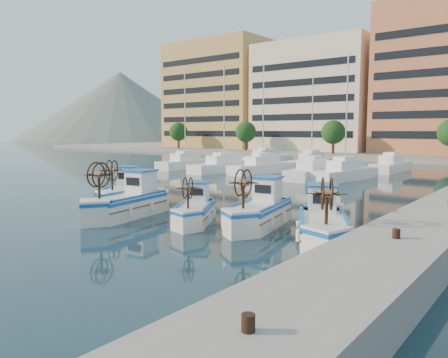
{
  "coord_description": "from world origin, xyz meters",
  "views": [
    {
      "loc": [
        16.97,
        -15.71,
        4.54
      ],
      "look_at": [
        0.24,
        5.6,
        1.5
      ],
      "focal_mm": 35.0,
      "sensor_mm": 36.0,
      "label": 1
    }
  ],
  "objects_px": {
    "fishing_boat_d": "(260,210)",
    "fishing_boat_e": "(323,223)",
    "fishing_boat_b": "(128,201)",
    "fishing_boat_c": "(195,209)",
    "fishing_boat_a": "(123,192)"
  },
  "relations": [
    {
      "from": "fishing_boat_d",
      "to": "fishing_boat_a",
      "type": "bearing_deg",
      "value": 168.09
    },
    {
      "from": "fishing_boat_a",
      "to": "fishing_boat_e",
      "type": "bearing_deg",
      "value": -37.5
    },
    {
      "from": "fishing_boat_a",
      "to": "fishing_boat_d",
      "type": "distance_m",
      "value": 9.94
    },
    {
      "from": "fishing_boat_e",
      "to": "fishing_boat_b",
      "type": "bearing_deg",
      "value": 158.79
    },
    {
      "from": "fishing_boat_b",
      "to": "fishing_boat_d",
      "type": "relative_size",
      "value": 1.05
    },
    {
      "from": "fishing_boat_c",
      "to": "fishing_boat_d",
      "type": "relative_size",
      "value": 0.84
    },
    {
      "from": "fishing_boat_c",
      "to": "fishing_boat_e",
      "type": "bearing_deg",
      "value": -28.19
    },
    {
      "from": "fishing_boat_b",
      "to": "fishing_boat_e",
      "type": "distance_m",
      "value": 10.57
    },
    {
      "from": "fishing_boat_b",
      "to": "fishing_boat_d",
      "type": "distance_m",
      "value": 7.17
    },
    {
      "from": "fishing_boat_b",
      "to": "fishing_boat_c",
      "type": "bearing_deg",
      "value": 5.61
    },
    {
      "from": "fishing_boat_c",
      "to": "fishing_boat_e",
      "type": "relative_size",
      "value": 0.84
    },
    {
      "from": "fishing_boat_e",
      "to": "fishing_boat_d",
      "type": "bearing_deg",
      "value": 136.99
    },
    {
      "from": "fishing_boat_a",
      "to": "fishing_boat_d",
      "type": "bearing_deg",
      "value": -33.39
    },
    {
      "from": "fishing_boat_b",
      "to": "fishing_boat_e",
      "type": "height_order",
      "value": "fishing_boat_b"
    },
    {
      "from": "fishing_boat_d",
      "to": "fishing_boat_e",
      "type": "distance_m",
      "value": 3.81
    }
  ]
}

